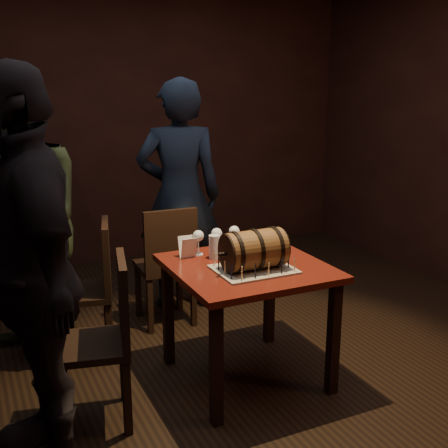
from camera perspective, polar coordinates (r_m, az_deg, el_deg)
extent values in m
plane|color=black|center=(3.84, 0.15, -14.05)|extent=(5.00, 5.00, 0.00)
cube|color=black|center=(5.74, -10.75, 9.96)|extent=(5.00, 0.04, 2.80)
cube|color=#4D120C|center=(3.40, 2.37, -4.47)|extent=(0.90, 0.90, 0.04)
cube|color=black|center=(3.09, -0.79, -14.16)|extent=(0.06, 0.06, 0.71)
cube|color=black|center=(3.44, 11.06, -11.31)|extent=(0.06, 0.06, 0.71)
cube|color=black|center=(3.72, -5.70, -8.99)|extent=(0.06, 0.06, 0.71)
cube|color=black|center=(4.02, 4.64, -7.15)|extent=(0.06, 0.06, 0.71)
cube|color=#A59785|center=(3.30, 3.04, -4.62)|extent=(0.45, 0.35, 0.01)
cylinder|color=brown|center=(3.26, 3.07, -2.62)|extent=(0.34, 0.23, 0.23)
cylinder|color=black|center=(3.20, 1.06, -2.91)|extent=(0.02, 0.25, 0.25)
cylinder|color=black|center=(3.26, 3.07, -2.62)|extent=(0.02, 0.25, 0.25)
cylinder|color=black|center=(3.32, 5.01, -2.33)|extent=(0.02, 0.25, 0.25)
cylinder|color=black|center=(3.18, 0.27, -3.02)|extent=(0.01, 0.22, 0.22)
cylinder|color=black|center=(3.34, 5.73, -2.23)|extent=(0.01, 0.22, 0.22)
cylinder|color=black|center=(3.17, -0.08, -3.07)|extent=(0.04, 0.02, 0.02)
sphere|color=black|center=(3.17, -0.40, -3.12)|extent=(0.03, 0.03, 0.03)
cylinder|color=#FEE197|center=(3.09, 1.82, -5.02)|extent=(0.01, 0.01, 0.08)
cylinder|color=black|center=(3.08, 1.83, -4.23)|extent=(0.00, 0.00, 0.01)
cylinder|color=black|center=(3.13, 3.22, -4.79)|extent=(0.01, 0.01, 0.08)
cylinder|color=black|center=(3.12, 3.23, -4.01)|extent=(0.00, 0.00, 0.01)
cylinder|color=#FEE197|center=(3.17, 4.57, -4.57)|extent=(0.01, 0.01, 0.08)
cylinder|color=black|center=(3.16, 4.59, -3.80)|extent=(0.00, 0.00, 0.01)
cylinder|color=black|center=(3.21, 5.89, -4.35)|extent=(0.01, 0.01, 0.08)
cylinder|color=black|center=(3.20, 5.91, -3.58)|extent=(0.00, 0.00, 0.01)
cylinder|color=#FEE197|center=(3.25, 7.18, -4.13)|extent=(0.01, 0.01, 0.08)
cylinder|color=black|center=(3.24, 7.20, -3.37)|extent=(0.00, 0.00, 0.01)
cylinder|color=black|center=(3.32, 6.58, -3.73)|extent=(0.01, 0.01, 0.08)
cylinder|color=black|center=(3.31, 6.60, -2.99)|extent=(0.00, 0.00, 0.01)
cylinder|color=#FEE197|center=(3.39, 5.82, -3.32)|extent=(0.01, 0.01, 0.08)
cylinder|color=black|center=(3.38, 5.84, -2.59)|extent=(0.00, 0.00, 0.01)
cylinder|color=black|center=(3.46, 5.10, -2.93)|extent=(0.01, 0.01, 0.08)
cylinder|color=black|center=(3.45, 5.12, -2.22)|extent=(0.00, 0.00, 0.01)
cylinder|color=#FEE197|center=(3.47, 4.14, -2.84)|extent=(0.01, 0.01, 0.08)
cylinder|color=black|center=(3.46, 4.15, -2.12)|extent=(0.00, 0.00, 0.01)
cylinder|color=black|center=(3.43, 2.90, -3.02)|extent=(0.01, 0.01, 0.08)
cylinder|color=black|center=(3.42, 2.91, -2.30)|extent=(0.00, 0.00, 0.01)
cylinder|color=#FEE197|center=(3.40, 1.63, -3.21)|extent=(0.01, 0.01, 0.08)
cylinder|color=black|center=(3.38, 1.64, -2.48)|extent=(0.00, 0.00, 0.01)
cylinder|color=black|center=(3.36, 0.34, -3.40)|extent=(0.01, 0.01, 0.08)
cylinder|color=black|center=(3.35, 0.34, -2.67)|extent=(0.00, 0.00, 0.01)
cylinder|color=#FEE197|center=(3.33, -0.99, -3.59)|extent=(0.01, 0.01, 0.08)
cylinder|color=black|center=(3.31, -0.99, -2.85)|extent=(0.00, 0.00, 0.01)
cylinder|color=black|center=(3.26, -0.55, -4.00)|extent=(0.01, 0.01, 0.08)
cylinder|color=black|center=(3.24, -0.55, -3.24)|extent=(0.00, 0.00, 0.01)
cylinder|color=#FEE197|center=(3.18, 0.10, -4.44)|extent=(0.01, 0.01, 0.08)
cylinder|color=black|center=(3.17, 0.10, -3.67)|extent=(0.00, 0.00, 0.01)
cylinder|color=black|center=(3.11, 0.77, -4.90)|extent=(0.01, 0.01, 0.08)
cylinder|color=black|center=(3.10, 0.77, -4.11)|extent=(0.00, 0.00, 0.01)
cylinder|color=silver|center=(3.58, -2.61, -3.09)|extent=(0.06, 0.06, 0.01)
cylinder|color=silver|center=(3.57, -2.61, -2.37)|extent=(0.01, 0.01, 0.09)
sphere|color=silver|center=(3.55, -2.63, -1.21)|extent=(0.07, 0.07, 0.07)
sphere|color=#591114|center=(3.55, -2.63, -1.32)|extent=(0.05, 0.05, 0.05)
cylinder|color=silver|center=(3.63, -0.75, -2.83)|extent=(0.06, 0.06, 0.01)
cylinder|color=silver|center=(3.62, -0.75, -2.12)|extent=(0.01, 0.01, 0.09)
sphere|color=silver|center=(3.60, -0.75, -0.97)|extent=(0.07, 0.07, 0.07)
cylinder|color=silver|center=(3.68, 1.04, -2.57)|extent=(0.06, 0.06, 0.01)
cylinder|color=silver|center=(3.67, 1.04, -1.87)|extent=(0.01, 0.01, 0.09)
sphere|color=silver|center=(3.65, 1.05, -0.74)|extent=(0.07, 0.07, 0.07)
sphere|color=#BF594C|center=(3.65, 1.05, -0.85)|extent=(0.05, 0.05, 0.05)
cylinder|color=silver|center=(3.49, -0.97, -2.34)|extent=(0.07, 0.07, 0.15)
cylinder|color=#9E5414|center=(3.49, -0.97, -2.60)|extent=(0.06, 0.06, 0.11)
cylinder|color=white|center=(3.47, -0.97, -1.56)|extent=(0.06, 0.06, 0.02)
cube|color=black|center=(4.31, -6.06, -4.28)|extent=(0.42, 0.42, 0.04)
cube|color=black|center=(4.59, -4.57, -6.16)|extent=(0.04, 0.04, 0.43)
cube|color=black|center=(4.51, -8.70, -6.71)|extent=(0.04, 0.04, 0.43)
cube|color=black|center=(4.29, -3.11, -7.66)|extent=(0.04, 0.04, 0.43)
cube|color=black|center=(4.20, -7.52, -8.29)|extent=(0.04, 0.04, 0.43)
cube|color=black|center=(4.07, -5.41, -1.72)|extent=(0.40, 0.06, 0.46)
cube|color=black|center=(3.89, -14.31, -6.81)|extent=(0.48, 0.48, 0.04)
cube|color=black|center=(4.15, -16.37, -9.08)|extent=(0.04, 0.04, 0.43)
cube|color=black|center=(3.84, -16.78, -11.09)|extent=(0.04, 0.04, 0.43)
cube|color=black|center=(4.13, -11.62, -8.89)|extent=(0.04, 0.04, 0.43)
cube|color=black|center=(3.82, -11.61, -10.90)|extent=(0.04, 0.04, 0.43)
cube|color=black|center=(3.80, -11.84, -3.17)|extent=(0.13, 0.40, 0.46)
cube|color=black|center=(3.16, -13.33, -11.95)|extent=(0.48, 0.48, 0.04)
cube|color=black|center=(3.43, -16.01, -14.34)|extent=(0.04, 0.04, 0.43)
cube|color=black|center=(3.13, -16.33, -17.32)|extent=(0.04, 0.04, 0.43)
cube|color=black|center=(3.42, -10.15, -14.06)|extent=(0.04, 0.04, 0.43)
cube|color=black|center=(3.12, -9.82, -17.01)|extent=(0.04, 0.04, 0.43)
cube|color=black|center=(3.06, -10.21, -7.55)|extent=(0.13, 0.40, 0.46)
imported|color=#192233|center=(4.50, -4.54, 2.83)|extent=(0.78, 0.63, 1.85)
imported|color=#384120|center=(3.68, -20.09, -0.07)|extent=(0.92, 1.08, 1.93)
imported|color=black|center=(2.75, -19.10, -4.89)|extent=(0.56, 1.16, 1.92)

